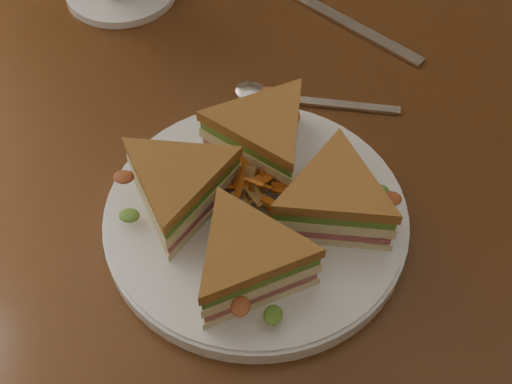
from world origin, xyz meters
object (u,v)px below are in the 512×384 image
(sandwich_wedges, at_px, (256,195))
(plate, at_px, (256,219))
(table, at_px, (259,204))
(knife, at_px, (343,21))
(spoon, at_px, (275,97))

(sandwich_wedges, bearing_deg, plate, -135.00)
(table, distance_m, knife, 0.25)
(table, bearing_deg, plate, -52.53)
(table, height_order, plate, plate)
(knife, bearing_deg, spoon, -80.49)
(spoon, bearing_deg, table, -95.59)
(table, distance_m, spoon, 0.13)
(sandwich_wedges, height_order, knife, sandwich_wedges)
(plate, xyz_separation_m, knife, (-0.11, 0.30, -0.01))
(table, xyz_separation_m, spoon, (-0.03, 0.06, 0.10))
(sandwich_wedges, height_order, spoon, sandwich_wedges)
(table, distance_m, plate, 0.14)
(spoon, bearing_deg, plate, -88.70)
(plate, relative_size, sandwich_wedges, 0.98)
(spoon, relative_size, knife, 0.76)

